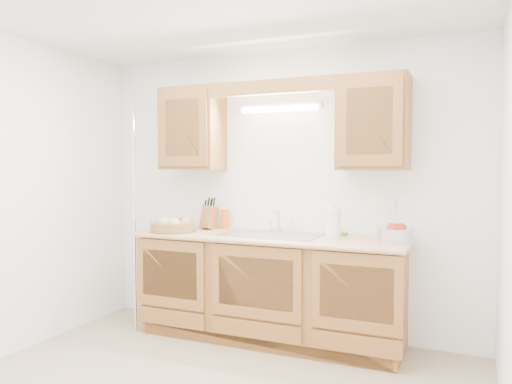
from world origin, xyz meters
The scene contains 17 objects.
room centered at (0.00, 0.00, 1.25)m, with size 3.52×3.50×2.50m.
base_cabinets centered at (0.00, 1.20, 0.44)m, with size 2.20×0.60×0.86m, color #96612C.
countertop centered at (0.00, 1.19, 0.88)m, with size 2.30×0.63×0.04m, color tan.
upper_cabinet_left centered at (-0.83, 1.33, 1.83)m, with size 0.55×0.33×0.75m, color #96612C.
upper_cabinet_right centered at (0.83, 1.33, 1.83)m, with size 0.55×0.33×0.75m, color #96612C.
valance centered at (0.00, 1.19, 2.14)m, with size 2.20×0.05×0.12m, color #96612C.
fluorescent_fixture centered at (0.00, 1.42, 2.00)m, with size 0.76×0.08×0.08m.
sink centered at (0.00, 1.21, 0.83)m, with size 0.84×0.46×0.36m.
wire_shelf_pole centered at (-1.20, 0.94, 1.00)m, with size 0.03×0.03×2.00m, color silver.
outlet_plate centered at (0.95, 1.49, 1.15)m, with size 0.08×0.01×0.12m, color white.
fruit_basket centered at (-0.88, 1.07, 0.96)m, with size 0.44×0.44×0.12m.
knife_block centered at (-0.67, 1.35, 1.01)m, with size 0.13×0.19×0.31m.
orange_canister centered at (-0.54, 1.41, 1.00)m, with size 0.08×0.08×0.20m.
soap_bottle centered at (-0.68, 1.39, 0.98)m, with size 0.08×0.08×0.17m, color blue.
sponge centered at (0.54, 1.44, 0.91)m, with size 0.13×0.10×0.02m.
paper_towel centered at (0.54, 1.23, 1.02)m, with size 0.14×0.14×0.29m.
apple_bowl centered at (1.03, 1.23, 0.96)m, with size 0.32×0.32×0.15m.
Camera 1 is at (1.56, -2.69, 1.48)m, focal length 35.00 mm.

